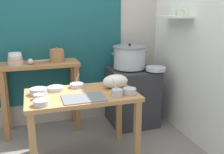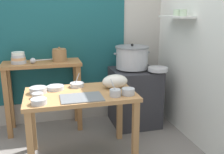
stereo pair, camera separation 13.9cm
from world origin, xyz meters
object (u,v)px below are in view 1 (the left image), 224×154
object	(u,v)px
prep_table	(82,103)
steamer_pot	(129,57)
bowl_stack_enamel	(15,59)
wide_pan	(156,69)
plastic_bag	(115,81)
prep_bowl_4	(56,88)
prep_bowl_2	(77,85)
prep_bowl_5	(130,91)
back_shelf_table	(40,80)
prep_bowl_1	(41,102)
prep_bowl_6	(39,96)
serving_tray	(84,98)
ladle	(31,61)
prep_bowl_3	(117,92)
prep_bowl_0	(39,91)
clay_pot	(57,56)
stove_block	(132,96)

from	to	relation	value
prep_table	steamer_pot	world-z (taller)	steamer_pot
bowl_stack_enamel	wide_pan	xyz separation A→B (m)	(1.68, -0.34, -0.16)
plastic_bag	prep_bowl_4	size ratio (longest dim) A/B	1.55
prep_bowl_2	prep_bowl_5	distance (m)	0.60
back_shelf_table	prep_bowl_4	size ratio (longest dim) A/B	5.43
steamer_pot	prep_bowl_1	bearing A→B (deg)	-142.49
prep_bowl_5	prep_bowl_6	distance (m)	0.87
serving_tray	plastic_bag	size ratio (longest dim) A/B	1.46
steamer_pot	ladle	xyz separation A→B (m)	(-1.24, 0.04, 0.01)
steamer_pot	prep_bowl_3	distance (m)	1.01
serving_tray	prep_bowl_1	bearing A→B (deg)	-171.01
prep_bowl_0	prep_bowl_6	world-z (taller)	prep_bowl_0
bowl_stack_enamel	wide_pan	distance (m)	1.72
plastic_bag	prep_bowl_1	distance (m)	0.84
steamer_pot	prep_bowl_3	size ratio (longest dim) A/B	2.87
serving_tray	prep_bowl_5	bearing A→B (deg)	-2.12
clay_pot	prep_table	bearing A→B (deg)	-79.65
back_shelf_table	stove_block	xyz separation A→B (m)	(1.19, -0.13, -0.30)
prep_table	prep_bowl_3	xyz separation A→B (m)	(0.31, -0.20, 0.15)
serving_tray	plastic_bag	world-z (taller)	plastic_bag
ladle	back_shelf_table	bearing A→B (deg)	37.25
prep_table	prep_bowl_6	bearing A→B (deg)	-172.28
serving_tray	prep_bowl_4	size ratio (longest dim) A/B	2.26
prep_bowl_5	stove_block	bearing A→B (deg)	66.03
steamer_pot	serving_tray	distance (m)	1.18
prep_bowl_2	prep_bowl_4	distance (m)	0.24
ladle	prep_bowl_0	world-z (taller)	ladle
stove_block	bowl_stack_enamel	distance (m)	1.57
bowl_stack_enamel	prep_bowl_3	distance (m)	1.37
stove_block	clay_pot	distance (m)	1.14
back_shelf_table	bowl_stack_enamel	world-z (taller)	bowl_stack_enamel
bowl_stack_enamel	ladle	bearing A→B (deg)	-16.60
back_shelf_table	ladle	world-z (taller)	ladle
bowl_stack_enamel	prep_bowl_0	size ratio (longest dim) A/B	1.07
prep_table	prep_bowl_6	distance (m)	0.44
steamer_pot	prep_bowl_0	size ratio (longest dim) A/B	2.88
bowl_stack_enamel	serving_tray	xyz separation A→B (m)	(0.62, -0.94, -0.24)
stove_block	plastic_bag	bearing A→B (deg)	-126.62
prep_table	prep_bowl_4	size ratio (longest dim) A/B	6.22
clay_pot	prep_bowl_3	distance (m)	1.11
prep_bowl_4	prep_bowl_5	size ratio (longest dim) A/B	1.37
back_shelf_table	prep_bowl_0	size ratio (longest dim) A/B	5.68
bowl_stack_enamel	prep_bowl_1	bearing A→B (deg)	-76.93
serving_tray	prep_bowl_1	world-z (taller)	prep_bowl_1
wide_pan	prep_bowl_0	xyz separation A→B (m)	(-1.46, -0.34, -0.05)
prep_bowl_5	ladle	bearing A→B (deg)	134.80
stove_block	prep_bowl_1	distance (m)	1.56
stove_block	prep_bowl_6	size ratio (longest dim) A/B	7.36
serving_tray	prep_bowl_2	size ratio (longest dim) A/B	2.61
stove_block	plastic_bag	world-z (taller)	plastic_bag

